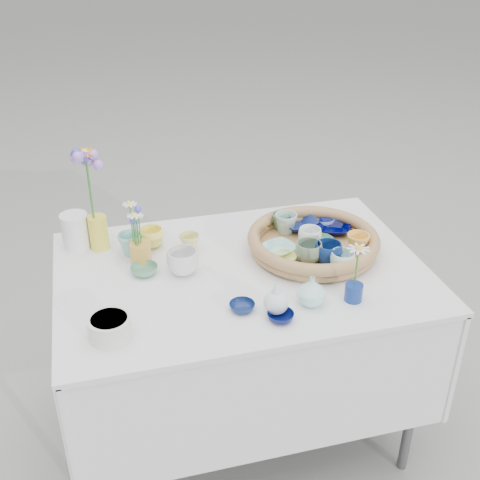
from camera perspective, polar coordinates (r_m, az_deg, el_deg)
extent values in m
plane|color=gray|center=(2.57, 0.12, -17.38)|extent=(80.00, 80.00, 0.00)
imported|color=navy|center=(2.31, 5.43, 1.60)|extent=(0.18, 0.18, 0.04)
imported|color=#000238|center=(2.29, 8.87, 1.10)|extent=(0.16, 0.16, 0.03)
imported|color=#F6B846|center=(2.16, 11.10, -0.36)|extent=(0.10, 0.10, 0.07)
imported|color=#4E9A6A|center=(2.19, 7.66, -0.24)|extent=(0.12, 0.12, 0.03)
imported|color=slate|center=(2.08, 6.53, -1.16)|extent=(0.11, 0.11, 0.07)
imported|color=#91DBD0|center=(2.14, 3.75, -0.85)|extent=(0.14, 0.14, 0.03)
imported|color=#A6C7BA|center=(2.25, 4.38, 1.58)|extent=(0.10, 0.10, 0.08)
imported|color=white|center=(2.18, 6.64, 0.29)|extent=(0.10, 0.10, 0.07)
imported|color=#86B7F9|center=(2.35, 7.99, 1.83)|extent=(0.08, 0.08, 0.03)
imported|color=navy|center=(2.08, 8.36, -1.23)|extent=(0.12, 0.12, 0.07)
imported|color=#E3E075|center=(2.08, 4.19, -1.79)|extent=(0.10, 0.10, 0.03)
imported|color=#BAEBE8|center=(2.05, 9.69, -1.95)|extent=(0.10, 0.10, 0.07)
imported|color=#41805F|center=(2.28, 3.89, 1.77)|extent=(0.07, 0.07, 0.06)
imported|color=#FFEC58|center=(2.22, -8.41, 0.22)|extent=(0.10, 0.10, 0.07)
imported|color=#DAD77A|center=(2.17, -4.80, -0.28)|extent=(0.09, 0.09, 0.07)
imported|color=#548D6A|center=(2.07, -9.07, -2.83)|extent=(0.12, 0.12, 0.03)
imported|color=silver|center=(2.04, -5.46, -2.08)|extent=(0.13, 0.13, 0.09)
imported|color=navy|center=(1.87, 0.20, -6.36)|extent=(0.09, 0.09, 0.03)
imported|color=#7FC5B6|center=(2.18, -10.36, -0.37)|extent=(0.10, 0.10, 0.08)
imported|color=#081049|center=(1.84, 3.86, -7.24)|extent=(0.10, 0.10, 0.03)
imported|color=#ACE7E1|center=(1.89, 6.80, -4.78)|extent=(0.11, 0.11, 0.10)
cylinder|color=navy|center=(1.94, 10.72, -4.89)|extent=(0.07, 0.07, 0.06)
cylinder|color=yellow|center=(2.23, -13.25, 0.69)|extent=(0.08, 0.08, 0.13)
cylinder|color=gold|center=(2.12, -9.39, -1.23)|extent=(0.09, 0.09, 0.08)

